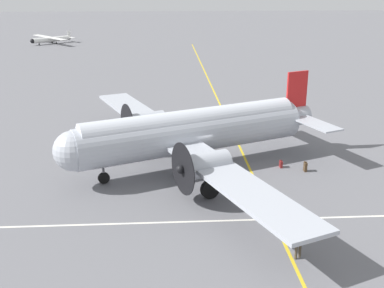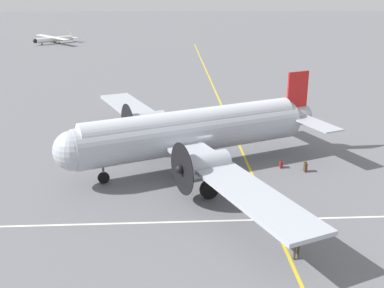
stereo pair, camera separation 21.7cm
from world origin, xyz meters
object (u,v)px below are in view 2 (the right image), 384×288
Objects in this scene: suitcase_near_door at (305,167)px; suitcase_upright_spare at (281,164)px; airliner_main at (186,132)px; crew_foreground at (298,236)px; light_aircraft_distant at (53,39)px.

suitcase_upright_spare is at bearing -117.98° from suitcase_near_door.
suitcase_near_door reaches higher than suitcase_upright_spare.
crew_foreground is (10.74, 4.36, -1.37)m from airliner_main.
crew_foreground reaches higher than suitcase_upright_spare.
crew_foreground is 0.19× the size of light_aircraft_distant.
suitcase_near_door is (0.93, 7.52, -2.16)m from airliner_main.
suitcase_upright_spare is 0.05× the size of light_aircraft_distant.
light_aircraft_distant is (-63.39, -29.38, 0.55)m from suitcase_near_door.
crew_foreground is at bearing -17.85° from suitcase_near_door.
airliner_main is at bearing -91.75° from suitcase_upright_spare.
airliner_main is 52.48× the size of suitcase_upright_spare.
airliner_main is at bearing -97.02° from suitcase_near_door.
airliner_main is 11.68m from crew_foreground.
crew_foreground is at bearing 89.67° from airliner_main.
light_aircraft_distant is (-73.21, -26.22, -0.24)m from crew_foreground.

